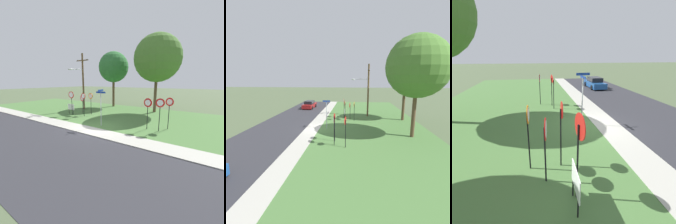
% 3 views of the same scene
% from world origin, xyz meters
% --- Properties ---
extents(ground_plane, '(160.00, 160.00, 0.00)m').
position_xyz_m(ground_plane, '(0.00, 0.00, 0.00)').
color(ground_plane, '#4C5B3D').
extents(road_asphalt, '(44.00, 6.40, 0.01)m').
position_xyz_m(road_asphalt, '(0.00, -4.80, 0.01)').
color(road_asphalt, '#2D2D33').
rests_on(road_asphalt, ground_plane).
extents(sidewalk_strip, '(44.00, 1.60, 0.06)m').
position_xyz_m(sidewalk_strip, '(0.00, -0.80, 0.03)').
color(sidewalk_strip, '#ADAA9E').
rests_on(sidewalk_strip, ground_plane).
extents(grass_median, '(44.00, 12.00, 0.04)m').
position_xyz_m(grass_median, '(0.00, 6.00, 0.02)').
color(grass_median, '#477038').
rests_on(grass_median, ground_plane).
extents(stop_sign_near_left, '(0.73, 0.13, 2.34)m').
position_xyz_m(stop_sign_near_left, '(-4.66, 3.29, 1.74)').
color(stop_sign_near_left, black).
rests_on(stop_sign_near_left, grass_median).
extents(stop_sign_near_right, '(0.67, 0.11, 2.55)m').
position_xyz_m(stop_sign_near_right, '(-3.84, 3.85, 1.88)').
color(stop_sign_near_right, black).
rests_on(stop_sign_near_right, grass_median).
extents(stop_sign_far_left, '(0.64, 0.10, 2.63)m').
position_xyz_m(stop_sign_far_left, '(-3.83, 2.65, 1.92)').
color(stop_sign_far_left, black).
rests_on(stop_sign_far_left, grass_median).
extents(stop_sign_far_center, '(0.77, 0.12, 2.75)m').
position_xyz_m(stop_sign_far_center, '(-5.54, 2.41, 2.06)').
color(stop_sign_far_center, black).
rests_on(stop_sign_far_center, grass_median).
extents(yield_sign_near_left, '(0.68, 0.15, 2.62)m').
position_xyz_m(yield_sign_near_left, '(5.29, 3.13, 1.99)').
color(yield_sign_near_left, black).
rests_on(yield_sign_near_left, grass_median).
extents(yield_sign_near_right, '(0.72, 0.12, 2.58)m').
position_xyz_m(yield_sign_near_right, '(3.85, 2.09, 1.97)').
color(yield_sign_near_right, black).
rests_on(yield_sign_near_right, grass_median).
extents(yield_sign_far_left, '(0.69, 0.17, 2.62)m').
position_xyz_m(yield_sign_far_left, '(4.82, 2.15, 2.00)').
color(yield_sign_far_left, black).
rests_on(yield_sign_far_left, grass_median).
extents(street_name_post, '(0.96, 0.82, 3.22)m').
position_xyz_m(street_name_post, '(0.08, 0.80, 1.94)').
color(street_name_post, '#9EA0A8').
rests_on(street_name_post, grass_median).
extents(utility_pole, '(2.10, 2.60, 7.56)m').
position_xyz_m(utility_pole, '(-6.94, 5.65, 4.16)').
color(utility_pole, brown).
rests_on(utility_pole, grass_median).
extents(notice_board, '(1.10, 0.08, 1.25)m').
position_xyz_m(notice_board, '(-5.85, 2.56, 0.87)').
color(notice_board, black).
rests_on(notice_board, grass_median).
extents(oak_tree_left, '(4.54, 4.54, 8.29)m').
position_xyz_m(oak_tree_left, '(-4.92, 10.41, 6.03)').
color(oak_tree_left, brown).
rests_on(oak_tree_left, grass_median).
extents(oak_tree_right, '(5.73, 5.73, 9.52)m').
position_xyz_m(oak_tree_right, '(2.03, 9.50, 6.68)').
color(oak_tree_right, brown).
rests_on(oak_tree_right, grass_median).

